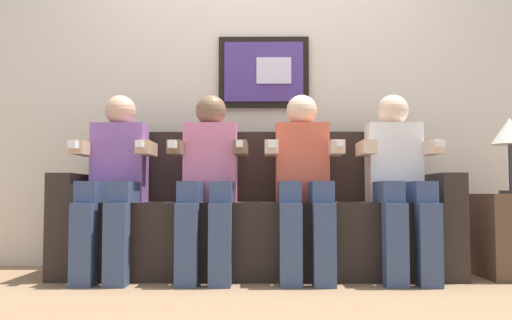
# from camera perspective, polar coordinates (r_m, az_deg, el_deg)

# --- Properties ---
(ground_plane) EXTENTS (6.23, 6.23, 0.00)m
(ground_plane) POSITION_cam_1_polar(r_m,az_deg,el_deg) (3.22, -0.03, -12.39)
(ground_plane) COLOR #8C6B4C
(back_wall_assembly) EXTENTS (4.80, 0.10, 2.60)m
(back_wall_assembly) POSITION_cam_1_polar(r_m,az_deg,el_deg) (4.02, 0.12, 8.07)
(back_wall_assembly) COLOR beige
(back_wall_assembly) RESTS_ON ground_plane
(couch) EXTENTS (2.40, 0.58, 0.90)m
(couch) POSITION_cam_1_polar(r_m,az_deg,el_deg) (3.51, 0.03, -6.51)
(couch) COLOR #2D231E
(couch) RESTS_ON ground_plane
(person_leftmost) EXTENTS (0.46, 0.56, 1.11)m
(person_leftmost) POSITION_cam_1_polar(r_m,az_deg,el_deg) (3.45, -14.15, -1.58)
(person_leftmost) COLOR #8C59A5
(person_leftmost) RESTS_ON ground_plane
(person_left_center) EXTENTS (0.46, 0.56, 1.11)m
(person_left_center) POSITION_cam_1_polar(r_m,az_deg,el_deg) (3.35, -4.81, -1.62)
(person_left_center) COLOR pink
(person_left_center) RESTS_ON ground_plane
(person_right_center) EXTENTS (0.46, 0.56, 1.11)m
(person_right_center) POSITION_cam_1_polar(r_m,az_deg,el_deg) (3.34, 4.83, -1.61)
(person_right_center) COLOR #D8593F
(person_right_center) RESTS_ON ground_plane
(person_rightmost) EXTENTS (0.46, 0.56, 1.11)m
(person_rightmost) POSITION_cam_1_polar(r_m,az_deg,el_deg) (3.43, 14.24, -1.58)
(person_rightmost) COLOR white
(person_rightmost) RESTS_ON ground_plane
(table_lamp) EXTENTS (0.22, 0.22, 0.46)m
(table_lamp) POSITION_cam_1_polar(r_m,az_deg,el_deg) (3.75, 24.31, 2.35)
(table_lamp) COLOR #333338
(table_lamp) RESTS_ON side_table_right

